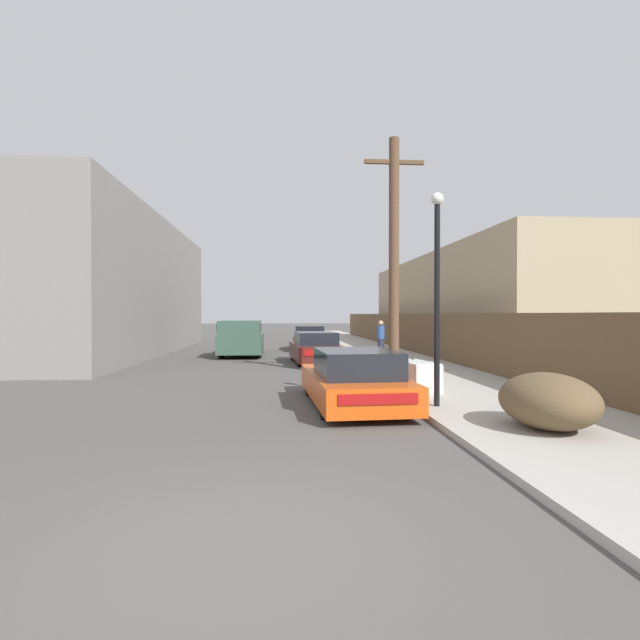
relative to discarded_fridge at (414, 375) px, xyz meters
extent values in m
plane|color=#4F4C49|center=(-3.81, -8.18, -0.48)|extent=(220.00, 220.00, 0.00)
cube|color=#ADA89E|center=(1.49, 15.32, -0.42)|extent=(4.20, 63.00, 0.12)
cube|color=silver|center=(0.00, 0.00, -0.01)|extent=(1.00, 1.83, 0.70)
cube|color=white|center=(0.00, 0.00, 0.35)|extent=(0.96, 1.75, 0.03)
cube|color=#333335|center=(0.10, 0.56, 0.38)|extent=(0.06, 0.20, 0.02)
cube|color=gray|center=(-0.05, 0.27, 0.37)|extent=(0.73, 0.20, 0.01)
cube|color=gray|center=(0.05, -0.26, 0.37)|extent=(0.73, 0.20, 0.01)
cube|color=#E05114|center=(-1.80, -1.37, -0.06)|extent=(2.13, 4.78, 0.56)
cube|color=black|center=(-1.77, -1.79, 0.51)|extent=(1.74, 2.33, 0.56)
cube|color=#B21414|center=(-1.68, -3.72, 0.04)|extent=(1.48, 0.10, 0.20)
cylinder|color=black|center=(-2.69, 0.04, -0.16)|extent=(0.23, 0.66, 0.65)
cylinder|color=black|center=(-1.04, 0.13, -0.16)|extent=(0.23, 0.66, 0.65)
cylinder|color=black|center=(-2.55, -2.86, -0.16)|extent=(0.23, 0.66, 0.65)
cylinder|color=black|center=(-0.90, -2.78, -0.16)|extent=(0.23, 0.66, 0.65)
cube|color=#5B1E19|center=(-1.96, 8.48, -0.01)|extent=(2.12, 4.42, 0.65)
cube|color=black|center=(-1.94, 8.31, 0.57)|extent=(1.74, 2.51, 0.51)
cube|color=#B21414|center=(-1.82, 6.31, 0.10)|extent=(1.44, 0.12, 0.23)
cylinder|color=black|center=(-2.84, 9.76, -0.15)|extent=(0.24, 0.68, 0.67)
cylinder|color=black|center=(-1.24, 9.86, -0.15)|extent=(0.24, 0.68, 0.67)
cylinder|color=black|center=(-2.67, 7.09, -0.15)|extent=(0.24, 0.68, 0.67)
cylinder|color=black|center=(-1.07, 7.19, -0.15)|extent=(0.24, 0.68, 0.67)
cube|color=#5B1E19|center=(-1.73, 16.28, 0.02)|extent=(2.06, 4.61, 0.70)
cube|color=black|center=(-1.74, 16.10, 0.64)|extent=(1.71, 2.61, 0.55)
cube|color=#B21414|center=(-1.83, 14.00, 0.14)|extent=(1.45, 0.10, 0.24)
cylinder|color=black|center=(-2.48, 17.72, -0.15)|extent=(0.23, 0.68, 0.68)
cylinder|color=black|center=(-0.86, 17.65, -0.15)|extent=(0.23, 0.68, 0.68)
cylinder|color=black|center=(-2.60, 14.91, -0.15)|extent=(0.23, 0.68, 0.68)
cylinder|color=black|center=(-0.99, 14.84, -0.15)|extent=(0.23, 0.68, 0.68)
cube|color=#385647|center=(-5.33, 12.81, 0.17)|extent=(2.09, 5.76, 0.87)
cube|color=#385647|center=(-5.31, 11.23, 0.94)|extent=(1.94, 2.60, 0.67)
cube|color=black|center=(-5.31, 11.23, 0.96)|extent=(1.98, 2.55, 0.37)
cylinder|color=black|center=(-4.45, 11.03, -0.05)|extent=(0.27, 0.87, 0.86)
cylinder|color=black|center=(-6.17, 11.02, -0.05)|extent=(0.27, 0.87, 0.86)
cylinder|color=black|center=(-4.49, 14.59, -0.05)|extent=(0.27, 0.87, 0.86)
cylinder|color=black|center=(-6.20, 14.58, -0.05)|extent=(0.27, 0.87, 0.86)
cylinder|color=brown|center=(-0.04, 2.15, 3.24)|extent=(0.31, 0.31, 7.20)
cube|color=brown|center=(-0.04, 2.15, 6.11)|extent=(1.80, 0.12, 0.12)
cylinder|color=black|center=(-0.15, -2.30, 1.75)|extent=(0.12, 0.12, 4.23)
sphere|color=white|center=(-0.15, -2.30, 4.00)|extent=(0.26, 0.26, 0.26)
ellipsoid|color=brown|center=(1.08, -4.49, 0.11)|extent=(1.51, 1.97, 0.94)
cube|color=brown|center=(3.44, 13.86, 0.62)|extent=(0.08, 43.97, 1.97)
cube|color=gray|center=(-12.84, 14.51, 3.00)|extent=(7.00, 21.82, 6.97)
cube|color=tan|center=(7.47, 15.28, 2.19)|extent=(6.00, 23.45, 5.34)
cylinder|color=#282D42|center=(1.18, 10.04, 0.03)|extent=(0.28, 0.28, 0.79)
cylinder|color=#2D5193|center=(1.18, 10.04, 0.74)|extent=(0.34, 0.34, 0.63)
sphere|color=tan|center=(1.18, 10.04, 1.17)|extent=(0.24, 0.24, 0.24)
camera|label=1|loc=(-3.44, -12.55, 1.57)|focal=28.00mm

